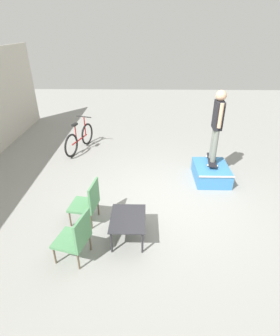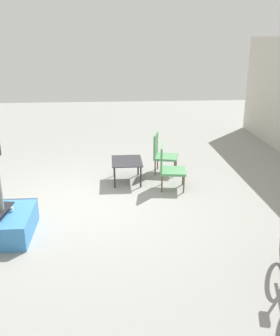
{
  "view_description": "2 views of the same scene",
  "coord_description": "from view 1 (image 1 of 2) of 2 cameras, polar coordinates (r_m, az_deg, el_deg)",
  "views": [
    {
      "loc": [
        -4.9,
        0.58,
        3.55
      ],
      "look_at": [
        0.04,
        0.69,
        0.86
      ],
      "focal_mm": 28.0,
      "sensor_mm": 36.0,
      "label": 1
    },
    {
      "loc": [
        6.46,
        0.55,
        2.95
      ],
      "look_at": [
        0.37,
        1.05,
        0.83
      ],
      "focal_mm": 40.0,
      "sensor_mm": 36.0,
      "label": 2
    }
  ],
  "objects": [
    {
      "name": "coffee_table",
      "position": [
        4.9,
        -2.64,
        -11.3
      ],
      "size": [
        0.84,
        0.64,
        0.47
      ],
      "color": "#2D2D33",
      "rests_on": "ground_plane"
    },
    {
      "name": "skate_ramp_box",
      "position": [
        7.05,
        15.19,
        -0.98
      ],
      "size": [
        1.1,
        0.85,
        0.41
      ],
      "color": "#3D84C6",
      "rests_on": "ground_plane"
    },
    {
      "name": "ground_plane",
      "position": [
        6.08,
        6.56,
        -7.38
      ],
      "size": [
        24.0,
        24.0,
        0.0
      ],
      "primitive_type": "plane",
      "color": "gray"
    },
    {
      "name": "patio_chair_left",
      "position": [
        4.6,
        -13.73,
        -14.27
      ],
      "size": [
        0.63,
        0.63,
        0.92
      ],
      "rotation": [
        0.0,
        0.0,
        2.89
      ],
      "color": "brown",
      "rests_on": "ground_plane"
    },
    {
      "name": "skateboard_on_ramp",
      "position": [
        7.1,
        15.34,
        1.71
      ],
      "size": [
        0.86,
        0.34,
        0.07
      ],
      "rotation": [
        0.0,
        0.0,
        -0.14
      ],
      "color": "black",
      "rests_on": "skate_ramp_box"
    },
    {
      "name": "person_skater",
      "position": [
        6.7,
        16.52,
        9.88
      ],
      "size": [
        0.57,
        0.25,
        1.78
      ],
      "rotation": [
        0.0,
        0.0,
        -0.05
      ],
      "color": "gray",
      "rests_on": "skateboard_on_ramp"
    },
    {
      "name": "patio_chair_right",
      "position": [
        5.34,
        -11.27,
        -7.17
      ],
      "size": [
        0.59,
        0.59,
        0.92
      ],
      "rotation": [
        0.0,
        0.0,
        2.99
      ],
      "color": "brown",
      "rests_on": "ground_plane"
    },
    {
      "name": "bicycle",
      "position": [
        8.61,
        -13.0,
        6.21
      ],
      "size": [
        1.68,
        0.64,
        1.0
      ],
      "rotation": [
        0.0,
        0.0,
        -0.29
      ],
      "color": "black",
      "rests_on": "ground_plane"
    }
  ]
}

